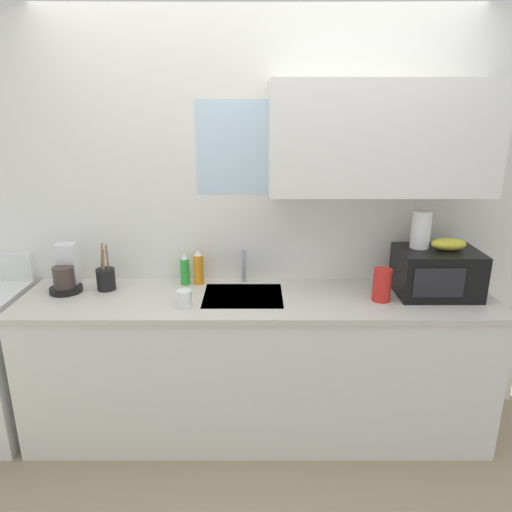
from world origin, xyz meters
The scene contains 12 objects.
kitchen_wall_assembly centered at (0.15, 0.30, 1.37)m, with size 3.53×0.42×2.50m.
counter_unit centered at (0.00, 0.00, 0.46)m, with size 2.76×0.63×0.90m.
sink_faucet centered at (-0.09, 0.24, 1.01)m, with size 0.03×0.03×0.22m, color #B2B5BA.
microwave centered at (1.04, 0.05, 1.04)m, with size 0.46×0.35×0.27m.
banana_bunch centered at (1.09, 0.05, 1.20)m, with size 0.20×0.11×0.07m, color gold.
paper_towel_roll centered at (0.94, 0.10, 1.28)m, with size 0.11×0.11×0.22m, color white.
coffee_maker centered at (-1.14, 0.11, 1.00)m, with size 0.19×0.21×0.28m.
dish_soap_bottle_orange centered at (-0.37, 0.21, 1.00)m, with size 0.06×0.06×0.22m.
dish_soap_bottle_green centered at (-0.45, 0.21, 0.99)m, with size 0.06×0.06×0.20m.
cereal_canister centered at (0.70, -0.05, 0.99)m, with size 0.10×0.10×0.19m, color red.
mug_white centered at (-0.41, -0.14, 0.95)m, with size 0.08×0.08×0.10m, color white.
utensil_crock centered at (-0.91, 0.12, 0.97)m, with size 0.11×0.11×0.29m.
Camera 1 is at (-0.01, -2.56, 1.96)m, focal length 33.27 mm.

